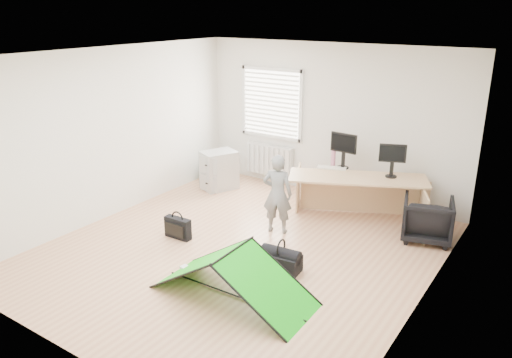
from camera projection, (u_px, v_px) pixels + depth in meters
The scene contains 18 objects.
ground at pixel (240, 250), 7.07m from camera, with size 5.50×5.50×0.00m, color tan.
back_wall at pixel (330, 121), 8.78m from camera, with size 5.00×0.02×2.70m, color silver.
window at pixel (271, 103), 9.32m from camera, with size 1.20×0.06×1.20m, color silver.
radiator at pixel (270, 160), 9.65m from camera, with size 1.00×0.12×0.60m, color silver.
desk at pixel (356, 199), 7.95m from camera, with size 2.14×0.68×0.73m, color tan.
filing_cabinet at pixel (219, 170), 9.35m from camera, with size 0.46×0.62×0.72m, color #A7A9AC.
monitor_left at pixel (343, 155), 8.19m from camera, with size 0.46×0.10×0.44m, color black.
monitor_right at pixel (392, 165), 7.77m from camera, with size 0.41×0.09×0.39m, color black.
keyboard at pixel (332, 168), 8.24m from camera, with size 0.47×0.16×0.02m, color beige.
thermos at pixel (333, 158), 8.32m from camera, with size 0.08×0.08×0.27m, color #B2637F.
office_chair at pixel (427, 219), 7.29m from camera, with size 0.69×0.71×0.65m, color black.
person at pixel (277, 194), 7.45m from camera, with size 0.45×0.29×1.23m, color slate.
kite at pixel (233, 274), 5.84m from camera, with size 1.95×0.85×0.60m, color #11B211, non-canonical shape.
storage_crate at pixel (424, 221), 7.69m from camera, with size 0.48×0.33×0.27m, color white.
tote_bag at pixel (211, 169), 9.93m from camera, with size 0.33×0.15×0.40m, color teal.
laptop_bag at pixel (178, 228), 7.39m from camera, with size 0.42×0.13×0.32m, color black.
white_box at pixel (185, 269), 6.45m from camera, with size 0.09×0.09×0.09m, color silver.
duffel_bag at pixel (281, 262), 6.50m from camera, with size 0.52×0.27×0.23m, color black.
Camera 1 is at (3.72, -5.15, 3.27)m, focal length 35.00 mm.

